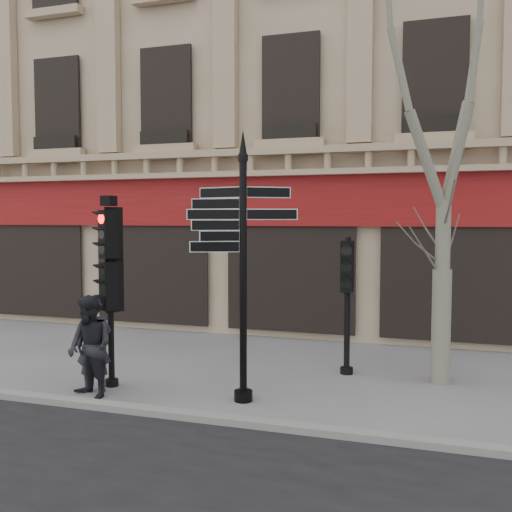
{
  "coord_description": "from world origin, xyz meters",
  "views": [
    {
      "loc": [
        3.64,
        -9.4,
        3.15
      ],
      "look_at": [
        0.44,
        0.6,
        2.45
      ],
      "focal_mm": 40.0,
      "sensor_mm": 36.0,
      "label": 1
    }
  ],
  "objects_px": {
    "traffic_signal_secondary": "(347,281)",
    "plane_tree": "(447,68)",
    "fingerpost": "(243,221)",
    "pedestrian_a": "(94,345)",
    "traffic_signal_main": "(110,267)",
    "pedestrian_b": "(90,347)"
  },
  "relations": [
    {
      "from": "pedestrian_a",
      "to": "pedestrian_b",
      "type": "bearing_deg",
      "value": -86.67
    },
    {
      "from": "plane_tree",
      "to": "pedestrian_b",
      "type": "height_order",
      "value": "plane_tree"
    },
    {
      "from": "plane_tree",
      "to": "pedestrian_a",
      "type": "distance_m",
      "value": 8.23
    },
    {
      "from": "traffic_signal_main",
      "to": "pedestrian_b",
      "type": "height_order",
      "value": "traffic_signal_main"
    },
    {
      "from": "traffic_signal_main",
      "to": "plane_tree",
      "type": "height_order",
      "value": "plane_tree"
    },
    {
      "from": "plane_tree",
      "to": "pedestrian_a",
      "type": "xyz_separation_m",
      "value": [
        -5.98,
        -2.5,
        -5.07
      ]
    },
    {
      "from": "traffic_signal_main",
      "to": "pedestrian_b",
      "type": "xyz_separation_m",
      "value": [
        0.03,
        -0.72,
        -1.35
      ]
    },
    {
      "from": "plane_tree",
      "to": "pedestrian_b",
      "type": "bearing_deg",
      "value": -154.24
    },
    {
      "from": "traffic_signal_secondary",
      "to": "pedestrian_a",
      "type": "distance_m",
      "value": 5.02
    },
    {
      "from": "fingerpost",
      "to": "pedestrian_b",
      "type": "bearing_deg",
      "value": -177.28
    },
    {
      "from": "traffic_signal_main",
      "to": "pedestrian_b",
      "type": "relative_size",
      "value": 1.98
    },
    {
      "from": "traffic_signal_secondary",
      "to": "pedestrian_b",
      "type": "height_order",
      "value": "traffic_signal_secondary"
    },
    {
      "from": "traffic_signal_secondary",
      "to": "plane_tree",
      "type": "distance_m",
      "value": 4.43
    },
    {
      "from": "traffic_signal_secondary",
      "to": "pedestrian_a",
      "type": "xyz_separation_m",
      "value": [
        -4.18,
        -2.59,
        -1.03
      ]
    },
    {
      "from": "fingerpost",
      "to": "traffic_signal_secondary",
      "type": "height_order",
      "value": "fingerpost"
    },
    {
      "from": "pedestrian_a",
      "to": "pedestrian_b",
      "type": "xyz_separation_m",
      "value": [
        0.13,
        -0.32,
        0.04
      ]
    },
    {
      "from": "fingerpost",
      "to": "pedestrian_a",
      "type": "bearing_deg",
      "value": 175.56
    },
    {
      "from": "traffic_signal_main",
      "to": "traffic_signal_secondary",
      "type": "distance_m",
      "value": 4.65
    },
    {
      "from": "fingerpost",
      "to": "pedestrian_a",
      "type": "relative_size",
      "value": 2.7
    },
    {
      "from": "traffic_signal_secondary",
      "to": "plane_tree",
      "type": "height_order",
      "value": "plane_tree"
    },
    {
      "from": "fingerpost",
      "to": "pedestrian_b",
      "type": "distance_m",
      "value": 3.48
    },
    {
      "from": "traffic_signal_main",
      "to": "pedestrian_a",
      "type": "relative_size",
      "value": 2.08
    }
  ]
}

